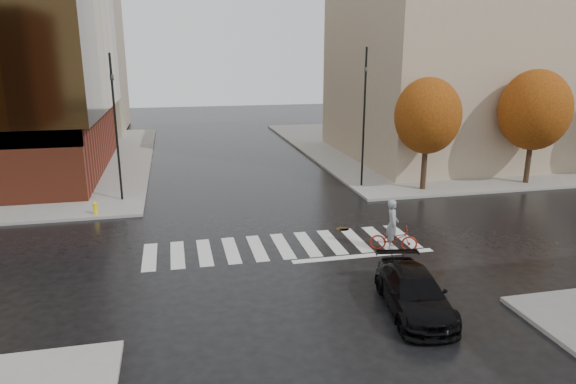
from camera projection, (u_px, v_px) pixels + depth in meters
name	position (u px, v px, depth m)	size (l,w,h in m)	color
ground	(285.00, 250.00, 21.42)	(120.00, 120.00, 0.00)	black
sidewalk_ne	(464.00, 144.00, 45.63)	(30.00, 30.00, 0.15)	gray
crosswalk	(283.00, 246.00, 21.89)	(12.00, 3.00, 0.01)	silver
building_ne_tan	(456.00, 36.00, 38.61)	(16.00, 16.00, 18.00)	tan
building_nw_far	(44.00, 29.00, 50.13)	(14.00, 12.00, 20.00)	tan
tree_ne_a	(428.00, 116.00, 29.33)	(3.80, 3.80, 6.50)	#302215
tree_ne_b	(535.00, 110.00, 30.78)	(4.20, 4.20, 6.89)	#302215
sedan	(414.00, 292.00, 16.26)	(1.79, 4.41, 1.28)	black
cyclist	(393.00, 233.00, 21.21)	(2.05, 1.32, 2.20)	maroon
traffic_light_nw	(115.00, 117.00, 27.11)	(0.24, 0.22, 7.82)	black
traffic_light_ne	(364.00, 107.00, 30.03)	(0.22, 0.25, 8.13)	black
fire_hydrant	(95.00, 207.00, 25.63)	(0.23, 0.23, 0.65)	yellow
manhole	(343.00, 229.00, 23.98)	(0.61, 0.61, 0.01)	#463419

